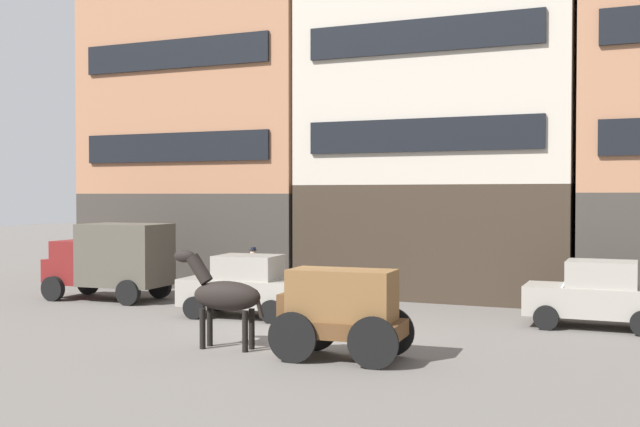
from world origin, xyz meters
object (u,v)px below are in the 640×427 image
Objects in this scene: sedan_dark at (597,294)px; sedan_light at (245,286)px; pedestrian_officer at (253,271)px; cargo_wagon at (340,307)px; draft_horse at (223,295)px; delivery_truck_near at (111,258)px; fire_hydrant_curbside at (213,285)px.

sedan_light is (-9.68, -2.10, 0.00)m from sedan_dark.
sedan_dark reaches higher than pedestrian_officer.
cargo_wagon is 2.95m from draft_horse.
draft_horse is 1.31× the size of pedestrian_officer.
sedan_light is 3.90m from pedestrian_officer.
cargo_wagon is at bearing -50.93° from pedestrian_officer.
pedestrian_officer is (-11.30, 1.45, 0.07)m from sedan_dark.
sedan_dark is 9.90m from sedan_light.
delivery_truck_near reaches higher than fire_hydrant_curbside.
draft_horse is (-2.95, -0.00, 0.12)m from cargo_wagon.
draft_horse is 0.53× the size of delivery_truck_near.
delivery_truck_near is at bearing 143.69° from draft_horse.
sedan_dark is (4.92, 6.42, -0.23)m from cargo_wagon.
cargo_wagon is 6.43m from sedan_light.
sedan_dark is 12.92m from fire_hydrant_curbside.
cargo_wagon is 0.78× the size of sedan_light.
cargo_wagon is at bearing -127.47° from sedan_dark.
pedestrian_officer is 2.16× the size of fire_hydrant_curbside.
draft_horse is at bearing -67.32° from sedan_light.
sedan_light is 4.62× the size of fire_hydrant_curbside.
pedestrian_officer is at bearing 172.71° from sedan_dark.
sedan_dark is 11.40m from pedestrian_officer.
cargo_wagon is 3.60× the size of fire_hydrant_curbside.
fire_hydrant_curbside is at bearing 122.76° from draft_horse.
draft_horse reaches higher than pedestrian_officer.
draft_horse is at bearing -140.79° from sedan_dark.
fire_hydrant_curbside is (2.85, 1.98, -1.00)m from delivery_truck_near.
delivery_truck_near reaches higher than sedan_dark.
sedan_dark is 0.97× the size of sedan_light.
pedestrian_officer is at bearing 25.78° from delivery_truck_near.
draft_horse is at bearing -179.94° from cargo_wagon.
sedan_light is at bearing -65.33° from pedestrian_officer.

